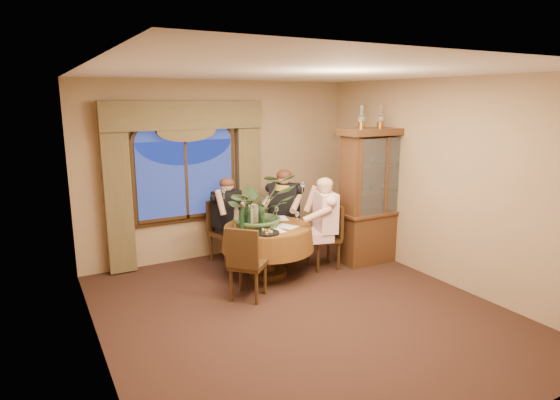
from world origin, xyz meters
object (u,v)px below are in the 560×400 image
chair_front_left (248,262)px  centerpiece_plant (259,180)px  china_cabinet (377,196)px  wine_bottle_5 (242,219)px  wine_bottle_1 (251,215)px  wine_bottle_4 (247,214)px  wine_bottle_2 (261,216)px  wine_bottle_0 (236,216)px  chair_back (226,231)px  chair_back_right (278,226)px  person_back (227,219)px  wine_bottle_3 (248,217)px  person_scarf (284,213)px  dining_table (268,250)px  person_pink (325,224)px  oil_lamp_left (362,117)px  olive_bowl (273,224)px  oil_lamp_right (399,116)px  oil_lamp_center (381,116)px  stoneware_vase (255,214)px  chair_right (324,237)px

chair_front_left → centerpiece_plant: size_ratio=0.84×
china_cabinet → wine_bottle_5: bearing=176.5°
wine_bottle_1 → wine_bottle_4: 0.10m
chair_front_left → wine_bottle_2: 0.83m
wine_bottle_0 → centerpiece_plant: bearing=-6.8°
chair_back → chair_front_left: bearing=60.0°
chair_back_right → wine_bottle_4: 1.11m
person_back → wine_bottle_3: size_ratio=4.07×
wine_bottle_5 → wine_bottle_2: bearing=6.6°
person_scarf → dining_table: bearing=90.0°
person_pink → person_scarf: person_scarf is taller
dining_table → wine_bottle_0: 0.70m
oil_lamp_left → wine_bottle_2: size_ratio=1.03×
chair_back → olive_bowl: (0.34, -0.94, 0.29)m
wine_bottle_2 → wine_bottle_5: bearing=-173.4°
chair_back_right → wine_bottle_1: wine_bottle_1 is taller
chair_back → wine_bottle_4: 0.83m
wine_bottle_0 → wine_bottle_1: (0.20, -0.06, 0.00)m
oil_lamp_right → wine_bottle_4: oil_lamp_right is taller
oil_lamp_right → wine_bottle_4: bearing=170.9°
person_back → person_scarf: person_scarf is taller
wine_bottle_1 → chair_front_left: bearing=-118.7°
wine_bottle_2 → wine_bottle_4: (-0.12, 0.22, 0.00)m
china_cabinet → wine_bottle_5: (-2.24, 0.14, -0.13)m
chair_front_left → wine_bottle_5: bearing=118.6°
oil_lamp_center → chair_back_right: bearing=141.4°
wine_bottle_0 → stoneware_vase: bearing=5.9°
olive_bowl → wine_bottle_5: size_ratio=0.45×
chair_right → wine_bottle_0: 1.40m
person_scarf → wine_bottle_4: (-0.88, -0.45, 0.20)m
wine_bottle_0 → wine_bottle_4: size_ratio=1.00×
chair_back_right → centerpiece_plant: centerpiece_plant is taller
centerpiece_plant → wine_bottle_1: size_ratio=3.47×
person_pink → wine_bottle_4: size_ratio=4.27×
chair_front_left → wine_bottle_0: bearing=122.4°
stoneware_vase → chair_back_right: bearing=40.0°
china_cabinet → oil_lamp_center: (0.00, 0.00, 1.21)m
chair_front_left → wine_bottle_4: size_ratio=2.91×
person_scarf → chair_back: bearing=30.0°
oil_lamp_right → wine_bottle_5: size_ratio=1.03×
centerpiece_plant → wine_bottle_4: size_ratio=3.47×
centerpiece_plant → oil_lamp_right: bearing=-7.7°
oil_lamp_left → person_pink: 1.66m
wine_bottle_4 → person_scarf: bearing=27.4°
wine_bottle_0 → oil_lamp_right: bearing=-7.6°
oil_lamp_left → person_back: (-1.71, 1.09, -1.59)m
oil_lamp_left → stoneware_vase: bearing=166.6°
dining_table → person_back: (-0.27, 0.87, 0.30)m
chair_front_left → person_scarf: 1.73m
wine_bottle_2 → oil_lamp_left: bearing=-6.3°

